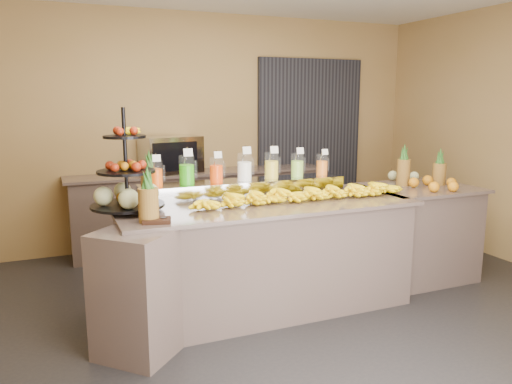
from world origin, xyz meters
TOP-DOWN VIEW (x-y plane):
  - ground at (0.00, 0.00)m, footprint 6.00×6.00m
  - room_envelope at (0.19, 0.79)m, footprint 6.04×5.02m
  - buffet_counter at (-0.12, 0.26)m, footprint 2.75×1.25m
  - right_counter at (1.70, 0.40)m, footprint 1.08×0.88m
  - back_ledge at (0.00, 2.25)m, footprint 3.10×0.55m
  - pitcher_tray at (-0.08, 0.58)m, footprint 1.85×0.30m
  - juice_pitcher_orange_a at (-0.86, 0.58)m, footprint 0.11×0.12m
  - juice_pitcher_green at (-0.60, 0.58)m, footprint 0.13×0.14m
  - juice_pitcher_orange_b at (-0.34, 0.58)m, footprint 0.12×0.12m
  - juice_pitcher_milk at (-0.08, 0.58)m, footprint 0.13×0.13m
  - juice_pitcher_lemon at (0.18, 0.58)m, footprint 0.13×0.13m
  - juice_pitcher_lime at (0.44, 0.58)m, footprint 0.12×0.12m
  - juice_pitcher_orange_c at (0.70, 0.58)m, footprint 0.11×0.11m
  - banana_heap at (0.33, 0.27)m, footprint 1.94×0.18m
  - fruit_stand at (-1.09, 0.41)m, footprint 0.63×0.63m
  - condiment_caddy at (-0.99, -0.04)m, footprint 0.22×0.19m
  - pineapple_left_a at (-1.03, -0.00)m, footprint 0.14×0.14m
  - pineapple_left_b at (-0.88, 0.72)m, footprint 0.15×0.15m
  - right_fruit_pile at (1.76, 0.36)m, footprint 0.50×0.47m
  - oven_warmer at (-0.35, 2.25)m, footprint 0.70×0.54m

SIDE VIEW (x-z plane):
  - ground at x=0.00m, z-range 0.00..0.00m
  - buffet_counter at x=-0.12m, z-range 0.00..0.93m
  - back_ledge at x=0.00m, z-range 0.00..0.93m
  - right_counter at x=1.70m, z-range 0.00..0.93m
  - condiment_caddy at x=-0.99m, z-range 0.93..0.96m
  - banana_heap at x=0.33m, z-range 0.92..1.08m
  - pitcher_tray at x=-0.08m, z-range 0.93..1.08m
  - right_fruit_pile at x=1.76m, z-range 0.88..1.14m
  - pineapple_left_a at x=-1.03m, z-range 0.88..1.28m
  - pineapple_left_b at x=-0.88m, z-range 0.88..1.32m
  - fruit_stand at x=-1.09m, z-range 0.74..1.53m
  - oven_warmer at x=-0.35m, z-range 0.93..1.36m
  - juice_pitcher_orange_c at x=0.70m, z-range 1.04..1.30m
  - juice_pitcher_orange_a at x=-0.86m, z-range 1.04..1.31m
  - juice_pitcher_orange_b at x=-0.34m, z-range 1.03..1.32m
  - juice_pitcher_lime at x=0.44m, z-range 1.03..1.32m
  - juice_pitcher_lemon at x=0.18m, z-range 1.03..1.34m
  - juice_pitcher_milk at x=-0.08m, z-range 1.03..1.34m
  - juice_pitcher_green at x=-0.60m, z-range 1.03..1.35m
  - room_envelope at x=0.19m, z-range 0.47..3.29m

